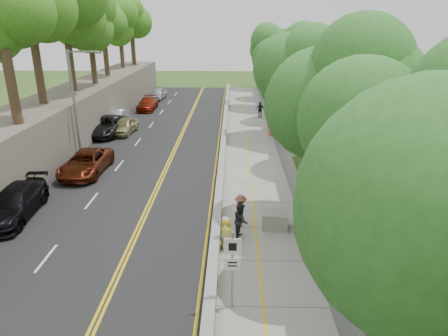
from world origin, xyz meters
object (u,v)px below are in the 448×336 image
streetlight (77,97)px  construction_barrel (269,130)px  signpost (232,262)px  concrete_block (275,220)px  person_far (260,110)px  car_2 (86,163)px  painter_0 (226,233)px

streetlight → construction_barrel: bearing=23.4°
signpost → concrete_block: bearing=70.3°
concrete_block → person_far: size_ratio=0.76×
signpost → person_far: size_ratio=1.85×
signpost → person_far: (2.90, 30.59, -1.07)m
streetlight → car_2: streetlight is taller
concrete_block → streetlight: bearing=141.2°
construction_barrel → car_2: bearing=-143.3°
signpost → concrete_block: 6.56m
concrete_block → painter_0: size_ratio=0.81×
concrete_block → car_2: size_ratio=0.23×
car_2 → signpost: bearing=-52.2°
streetlight → car_2: bearing=-67.6°
signpost → car_2: size_ratio=0.57×
streetlight → signpost: streetlight is taller
streetlight → car_2: size_ratio=1.47×
streetlight → construction_barrel: size_ratio=8.37×
streetlight → concrete_block: 18.03m
construction_barrel → streetlight: bearing=-156.6°
streetlight → person_far: bearing=43.3°
streetlight → signpost: bearing=-55.9°
signpost → painter_0: (-0.30, 4.02, -1.13)m
concrete_block → construction_barrel: bearing=86.4°
streetlight → painter_0: size_ratio=5.08×
car_2 → person_far: (12.95, 17.12, 0.09)m
painter_0 → person_far: size_ratio=0.94×
construction_barrel → concrete_block: construction_barrel is taller
streetlight → painter_0: 17.58m
concrete_block → painter_0: bearing=-140.8°
signpost → car_2: 16.85m
construction_barrel → concrete_block: 17.41m
streetlight → car_2: (1.46, -3.55, -3.84)m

